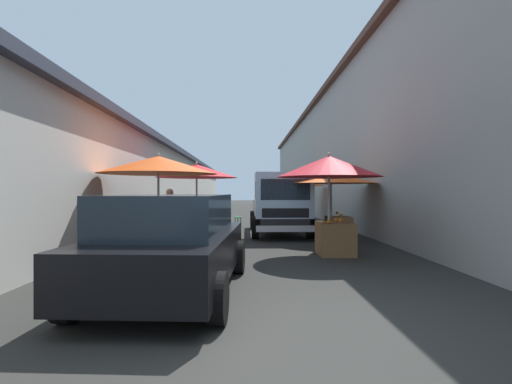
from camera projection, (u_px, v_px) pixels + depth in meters
name	position (u px, v px, depth m)	size (l,w,h in m)	color
ground	(251.00, 224.00, 17.25)	(90.00, 90.00, 0.00)	#282826
building_left_whitewash	(109.00, 184.00, 19.31)	(49.80, 7.50, 3.72)	beige
building_right_concrete	(389.00, 156.00, 19.68)	(49.80, 7.50, 6.71)	gray
fruit_stall_near_left	(332.00, 185.00, 11.74)	(2.85, 2.85, 2.16)	#9E9EA3
fruit_stall_far_left	(299.00, 186.00, 18.96)	(2.56, 2.56, 2.27)	#9E9EA3
fruit_stall_near_right	(330.00, 179.00, 8.67)	(2.41, 2.41, 2.40)	#9E9EA3
fruit_stall_mid_lane	(158.00, 171.00, 9.07)	(2.85, 2.85, 2.43)	#9E9EA3
fruit_stall_far_right	(198.00, 181.00, 11.86)	(2.58, 2.58, 2.43)	#9E9EA3
hatchback_car	(172.00, 243.00, 5.54)	(4.01, 2.14, 1.45)	black
delivery_truck	(281.00, 205.00, 12.54)	(4.93, 1.99, 2.08)	black
vendor_by_crates	(170.00, 212.00, 10.76)	(0.63, 0.23, 1.58)	#232328
parked_scooter	(206.00, 217.00, 15.61)	(1.67, 0.57, 1.14)	black
plastic_stool	(238.00, 220.00, 15.52)	(0.30, 0.30, 0.43)	#1E8C3F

